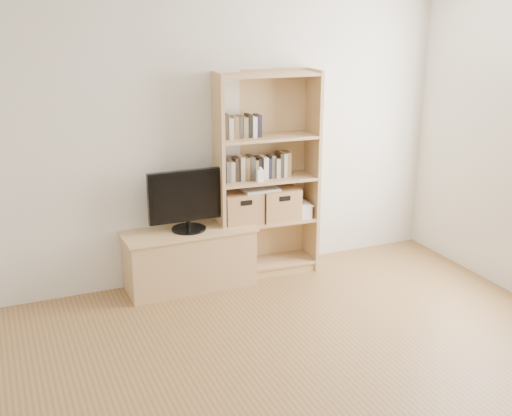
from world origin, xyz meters
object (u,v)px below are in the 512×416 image
baby_monitor (260,176)px  laptop (260,189)px  basket_left (241,207)px  bookshelf (267,176)px  tv_stand (190,260)px  basket_right (278,203)px  television (188,200)px

baby_monitor → laptop: (0.04, 0.09, -0.15)m
basket_left → laptop: laptop is taller
bookshelf → tv_stand: bearing=-173.3°
basket_left → basket_right: basket_right is taller
laptop → television: bearing=-176.5°
tv_stand → laptop: laptop is taller
television → basket_left: (0.52, 0.05, -0.15)m
bookshelf → basket_left: 0.37m
baby_monitor → basket_right: bearing=19.1°
television → basket_right: bearing=2.0°
tv_stand → basket_left: size_ratio=3.22×
television → basket_right: size_ratio=1.98×
television → laptop: television is taller
television → laptop: size_ratio=2.15×
tv_stand → bookshelf: 1.03m
tv_stand → television: 0.56m
basket_right → laptop: laptop is taller
bookshelf → baby_monitor: bookshelf is taller
laptop → tv_stand: bearing=-176.5°
bookshelf → baby_monitor: (-0.11, -0.10, 0.04)m
television → tv_stand: bearing=0.0°
baby_monitor → basket_left: 0.36m
baby_monitor → basket_right: (0.23, 0.09, -0.31)m
laptop → baby_monitor: bearing=-112.5°
bookshelf → television: bearing=-173.3°
basket_left → basket_right: 0.37m
tv_stand → baby_monitor: baby_monitor is taller
bookshelf → basket_left: (-0.25, 0.01, -0.28)m
bookshelf → basket_right: (0.11, -0.01, -0.27)m
bookshelf → television: size_ratio=2.69×
basket_left → baby_monitor: bearing=-35.9°
tv_stand → basket_right: 0.98m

